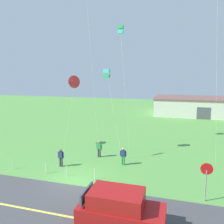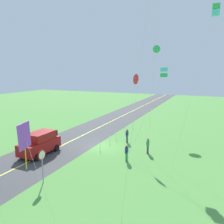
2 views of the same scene
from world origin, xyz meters
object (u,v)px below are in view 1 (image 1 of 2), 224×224
person_adult_companion (61,157)px  person_child_watcher (123,156)px  stop_sign (206,175)px  warehouse_distant (201,106)px  kite_blue_mid (75,82)px  car_suv_foreground (120,211)px  person_adult_near (99,148)px  kite_green_far (121,30)px  kite_yellow_high (107,74)px

person_adult_companion → person_child_watcher: size_ratio=1.00×
stop_sign → warehouse_distant: size_ratio=0.14×
kite_blue_mid → warehouse_distant: kite_blue_mid is taller
person_child_watcher → kite_blue_mid: 7.81m
car_suv_foreground → kite_blue_mid: (-6.06, 7.86, 6.23)m
person_adult_companion → warehouse_distant: bearing=-34.5°
person_adult_companion → stop_sign: bearing=-111.5°
person_adult_near → kite_blue_mid: kite_blue_mid is taller
warehouse_distant → person_child_watcher: bearing=-107.5°
person_adult_companion → warehouse_distant: (14.46, 31.26, 0.89)m
car_suv_foreground → warehouse_distant: (7.44, 37.96, 0.60)m
car_suv_foreground → stop_sign: bearing=43.2°
person_child_watcher → kite_green_far: 13.88m
person_adult_companion → kite_yellow_high: (2.85, 4.53, 7.24)m
person_adult_companion → person_adult_near: bearing=-47.8°
stop_sign → warehouse_distant: (2.90, 33.68, -0.05)m
person_adult_companion → car_suv_foreground: bearing=-143.3°
car_suv_foreground → person_adult_companion: size_ratio=2.75×
kite_green_far → warehouse_distant: bearing=63.9°
kite_green_far → kite_blue_mid: bearing=-107.6°
car_suv_foreground → person_adult_near: size_ratio=2.75×
stop_sign → kite_blue_mid: size_ratio=0.32×
kite_yellow_high → warehouse_distant: kite_yellow_high is taller
person_adult_near → person_adult_companion: size_ratio=1.00×
stop_sign → kite_yellow_high: size_ratio=0.30×
stop_sign → person_child_watcher: stop_sign is taller
car_suv_foreground → person_child_watcher: car_suv_foreground is taller
person_child_watcher → kite_yellow_high: size_ratio=0.19×
kite_yellow_high → kite_green_far: 6.23m
kite_yellow_high → warehouse_distant: bearing=66.5°
kite_yellow_high → warehouse_distant: 29.83m
person_adult_near → stop_sign: bearing=69.1°
person_child_watcher → kite_green_far: kite_green_far is taller
kite_blue_mid → warehouse_distant: 33.47m
person_adult_near → person_adult_companion: same height
car_suv_foreground → kite_green_far: bearing=103.9°
kite_blue_mid → warehouse_distant: size_ratio=0.43×
person_child_watcher → kite_blue_mid: size_ratio=0.20×
stop_sign → warehouse_distant: warehouse_distant is taller
car_suv_foreground → kite_green_far: kite_green_far is taller
person_adult_companion → kite_blue_mid: 6.70m
person_child_watcher → kite_green_far: (-1.92, 6.61, 12.05)m
person_adult_near → warehouse_distant: size_ratio=0.09×
person_adult_near → kite_green_far: size_ratio=0.12×
person_child_watcher → kite_yellow_high: kite_yellow_high is taller
stop_sign → warehouse_distant: bearing=85.1°
person_child_watcher → warehouse_distant: warehouse_distant is taller
kite_blue_mid → warehouse_distant: bearing=65.8°
stop_sign → person_adult_near: (-9.10, 5.55, -0.94)m
kite_yellow_high → stop_sign: bearing=-38.6°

